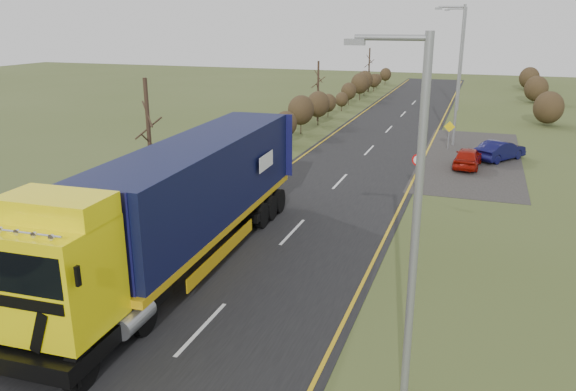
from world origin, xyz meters
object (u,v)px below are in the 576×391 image
Objects in this scene: car_red_hatchback at (468,158)px; streetlight_near at (412,213)px; lorry at (185,198)px; car_blue_sedan at (500,151)px; speed_sign at (418,167)px.

streetlight_near reaches higher than car_red_hatchback.
lorry is 19.81m from car_red_hatchback.
streetlight_near is (-2.47, -25.02, 3.85)m from car_blue_sedan.
speed_sign reaches higher than car_red_hatchback.
speed_sign is (-3.98, -9.42, 0.90)m from car_blue_sedan.
speed_sign is (-1.51, 15.60, -2.95)m from streetlight_near.
lorry is at bearing -121.93° from speed_sign.
car_red_hatchback is (8.85, 17.63, -1.88)m from lorry.
lorry is 4.23× the size of car_blue_sedan.
lorry is 7.21× the size of speed_sign.
car_red_hatchback is 0.95× the size of car_blue_sedan.
streetlight_near is at bearing -84.48° from speed_sign.
speed_sign is (6.70, 10.75, -0.96)m from lorry.
lorry is at bearing 96.30° from car_blue_sedan.
streetlight_near is 15.95m from speed_sign.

